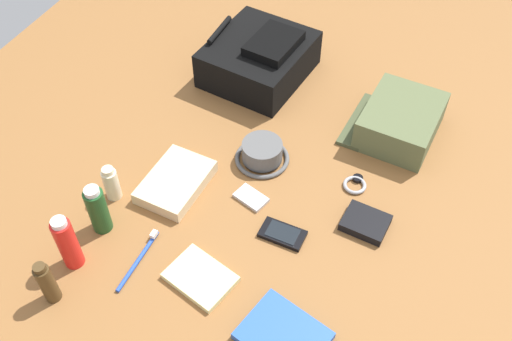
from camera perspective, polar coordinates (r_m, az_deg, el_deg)
The scene contains 16 objects.
ground_plane at distance 1.55m, azimuth -0.00°, elevation -1.27°, with size 2.64×2.02×0.02m, color brown.
backpack at distance 1.82m, azimuth 0.34°, elevation 10.98°, with size 0.34×0.31×0.15m.
toiletry_pouch at distance 1.68m, azimuth 13.91°, elevation 4.74°, with size 0.26×0.25×0.10m.
bucket_hat at distance 1.57m, azimuth 0.61°, elevation 1.70°, with size 0.15×0.15×0.06m.
cologne_bottle at distance 1.37m, azimuth -19.86°, elevation -10.35°, with size 0.04×0.04×0.13m.
sunscreen_spray at distance 1.40m, azimuth -18.07°, elevation -6.78°, with size 0.05×0.05×0.16m.
shampoo_bottle at distance 1.45m, azimuth -15.30°, elevation -3.73°, with size 0.05×0.05×0.15m.
lotion_bottle at distance 1.52m, azimuth -14.04°, elevation -1.24°, with size 0.04×0.04×0.11m.
paperback_novel at distance 1.29m, azimuth 2.70°, elevation -15.94°, with size 0.18×0.20×0.02m.
cell_phone at distance 1.43m, azimuth 2.63°, elevation -6.24°, with size 0.06×0.11×0.01m.
media_player at distance 1.50m, azimuth -0.48°, elevation -2.70°, with size 0.07×0.10×0.01m.
wristwatch at distance 1.55m, azimuth 9.72°, elevation -1.33°, with size 0.07×0.06×0.01m.
toothbrush at distance 1.42m, azimuth -11.31°, elevation -8.32°, with size 0.18×0.01×0.02m.
wallet at distance 1.47m, azimuth 10.72°, elevation -5.07°, with size 0.09×0.11×0.02m, color black.
notepad at distance 1.37m, azimuth -5.49°, elevation -10.43°, with size 0.11×0.15×0.02m, color beige.
folded_towel at distance 1.53m, azimuth -7.90°, elevation -1.12°, with size 0.20×0.14×0.04m, color beige.
Camera 1 is at (-0.91, -0.41, 1.18)m, focal length 40.67 mm.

